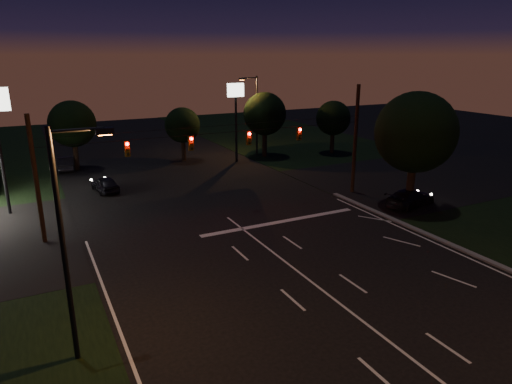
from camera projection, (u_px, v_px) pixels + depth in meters
ground at (349, 311)px, 20.89m from camera, size 140.00×140.00×0.00m
cross_street_right at (413, 178)px, 43.21m from camera, size 20.00×16.00×0.02m
stop_bar at (281, 222)px, 32.01m from camera, size 12.00×0.50×0.01m
utility_pole_right at (352, 192)px, 38.90m from camera, size 0.30×0.30×9.00m
utility_pole_left at (45, 242)px, 28.52m from camera, size 0.28×0.28×8.00m
signal_span at (221, 140)px, 32.09m from camera, size 24.00×0.40×1.56m
pole_sign_right at (236, 104)px, 48.18m from camera, size 1.80×0.30×8.40m
street_light_left at (69, 231)px, 16.23m from camera, size 2.20×0.35×9.00m
street_light_right_far at (255, 110)px, 51.57m from camera, size 2.20×0.35×9.00m
tree_right_near at (414, 133)px, 33.79m from camera, size 6.00×6.00×8.76m
tree_far_b at (72, 124)px, 45.27m from camera, size 4.60×4.60×6.98m
tree_far_c at (182, 125)px, 49.35m from camera, size 3.80×3.80×5.86m
tree_far_d at (264, 114)px, 51.29m from camera, size 4.80×4.80×7.30m
tree_far_e at (333, 118)px, 53.23m from camera, size 4.00×4.00×6.18m
car_oncoming_a at (105, 184)px, 38.89m from camera, size 2.08×4.07×1.33m
car_oncoming_b at (66, 163)px, 46.31m from camera, size 1.79×4.25×1.36m
car_cross at (410, 198)px, 35.13m from camera, size 4.95×2.87×1.35m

